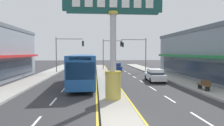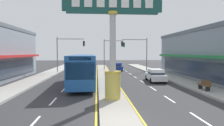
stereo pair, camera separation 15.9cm
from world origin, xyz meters
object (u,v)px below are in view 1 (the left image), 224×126
at_px(district_sign, 113,43).
at_px(sedan_near_left_lane, 116,67).
at_px(storefront_right, 223,55).
at_px(traffic_light_left_side, 66,48).
at_px(sedan_far_right_lane, 155,75).
at_px(traffic_light_right_side, 136,49).
at_px(bus_near_right_lane, 82,68).
at_px(traffic_light_median_far, 111,49).
at_px(street_bench, 204,85).

bearing_deg(district_sign, sedan_near_left_lane, 83.46).
distance_m(storefront_right, traffic_light_left_side, 23.97).
bearing_deg(sedan_far_right_lane, district_sign, -123.49).
distance_m(traffic_light_right_side, sedan_near_left_lane, 5.46).
bearing_deg(district_sign, bus_near_right_lane, 110.69).
relative_size(storefront_right, sedan_far_right_lane, 5.15).
bearing_deg(district_sign, traffic_light_right_side, 73.52).
relative_size(sedan_far_right_lane, sedan_near_left_lane, 1.00).
xyz_separation_m(district_sign, sedan_near_left_lane, (2.68, 23.41, -3.43)).
bearing_deg(traffic_light_median_far, sedan_near_left_lane, -60.85).
height_order(traffic_light_left_side, traffic_light_median_far, same).
xyz_separation_m(district_sign, storefront_right, (15.31, 9.93, -0.94)).
relative_size(storefront_right, traffic_light_median_far, 3.64).
relative_size(traffic_light_left_side, bus_near_right_lane, 0.55).
bearing_deg(traffic_light_median_far, traffic_light_left_side, -150.26).
height_order(traffic_light_median_far, sedan_far_right_lane, traffic_light_median_far).
height_order(bus_near_right_lane, sedan_near_left_lane, bus_near_right_lane).
bearing_deg(street_bench, sedan_far_right_lane, 111.16).
height_order(traffic_light_left_side, street_bench, traffic_light_left_side).
bearing_deg(traffic_light_right_side, sedan_far_right_lane, -91.36).
height_order(traffic_light_median_far, sedan_near_left_lane, traffic_light_median_far).
bearing_deg(traffic_light_right_side, traffic_light_left_side, -176.20).
relative_size(traffic_light_right_side, traffic_light_median_far, 1.00).
relative_size(bus_near_right_lane, street_bench, 7.05).
height_order(district_sign, bus_near_right_lane, district_sign).
xyz_separation_m(district_sign, traffic_light_right_side, (6.26, 21.18, 0.03)).
relative_size(traffic_light_median_far, sedan_far_right_lane, 1.41).
height_order(storefront_right, street_bench, storefront_right).
bearing_deg(sedan_near_left_lane, district_sign, -96.54).
relative_size(traffic_light_left_side, traffic_light_median_far, 1.00).
height_order(traffic_light_median_far, street_bench, traffic_light_median_far).
bearing_deg(street_bench, traffic_light_right_side, 96.82).
xyz_separation_m(storefront_right, bus_near_right_lane, (-17.98, -2.84, -1.40)).
xyz_separation_m(traffic_light_right_side, sedan_near_left_lane, (-3.58, 2.23, -3.46)).
distance_m(traffic_light_median_far, street_bench, 23.68).
xyz_separation_m(district_sign, bus_near_right_lane, (-2.68, 7.09, -2.35)).
height_order(district_sign, street_bench, district_sign).
bearing_deg(traffic_light_left_side, street_bench, -50.37).
bearing_deg(traffic_light_left_side, bus_near_right_lane, -74.86).
relative_size(district_sign, traffic_light_left_side, 1.24).
bearing_deg(traffic_light_right_side, sedan_near_left_lane, 148.09).
xyz_separation_m(storefront_right, sedan_far_right_lane, (-9.33, -0.90, -2.48)).
distance_m(district_sign, traffic_light_left_side, 21.29).
relative_size(district_sign, storefront_right, 0.34).
bearing_deg(traffic_light_median_far, district_sign, -94.16).
distance_m(storefront_right, sedan_near_left_lane, 18.63).
bearing_deg(traffic_light_left_side, sedan_far_right_lane, -42.75).
distance_m(storefront_right, street_bench, 10.40).
bearing_deg(district_sign, traffic_light_median_far, 85.84).
bearing_deg(storefront_right, bus_near_right_lane, -171.03).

